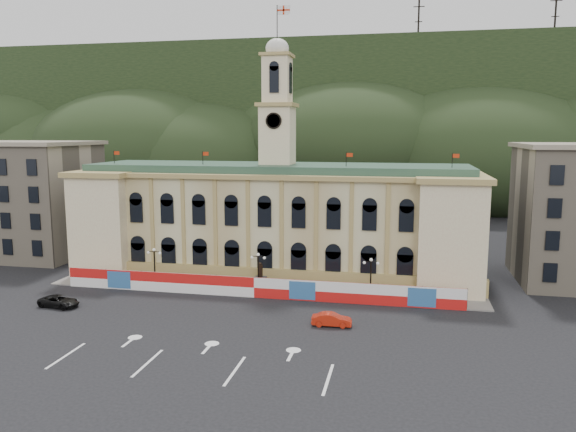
% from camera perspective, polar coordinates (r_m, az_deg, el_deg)
% --- Properties ---
extents(ground, '(260.00, 260.00, 0.00)m').
position_cam_1_polar(ground, '(56.13, -7.57, -12.54)').
color(ground, black).
rests_on(ground, ground).
extents(lane_markings, '(26.00, 10.00, 0.02)m').
position_cam_1_polar(lane_markings, '(51.79, -9.45, -14.44)').
color(lane_markings, white).
rests_on(lane_markings, ground).
extents(hill_ridge, '(230.00, 80.00, 64.00)m').
position_cam_1_polar(hill_ridge, '(172.21, 6.00, 8.32)').
color(hill_ridge, black).
rests_on(hill_ridge, ground).
extents(city_hall, '(56.20, 17.60, 37.10)m').
position_cam_1_polar(city_hall, '(79.90, -1.12, -0.28)').
color(city_hall, beige).
rests_on(city_hall, ground).
extents(side_building_left, '(21.00, 17.00, 18.60)m').
position_cam_1_polar(side_building_left, '(101.19, -25.14, 1.63)').
color(side_building_left, tan).
rests_on(side_building_left, ground).
extents(hoarding_fence, '(50.00, 0.44, 2.50)m').
position_cam_1_polar(hoarding_fence, '(69.37, -3.39, -7.25)').
color(hoarding_fence, red).
rests_on(hoarding_fence, ground).
extents(pavement, '(56.00, 5.50, 0.16)m').
position_cam_1_polar(pavement, '(72.20, -2.87, -7.57)').
color(pavement, slate).
rests_on(pavement, ground).
extents(statue, '(1.40, 1.40, 3.72)m').
position_cam_1_polar(statue, '(72.13, -2.82, -6.68)').
color(statue, '#595651').
rests_on(statue, ground).
extents(lamp_left, '(1.96, 0.44, 5.15)m').
position_cam_1_polar(lamp_left, '(75.45, -13.41, -4.74)').
color(lamp_left, black).
rests_on(lamp_left, ground).
extents(lamp_center, '(1.96, 0.44, 5.15)m').
position_cam_1_polar(lamp_center, '(70.72, -3.04, -5.41)').
color(lamp_center, black).
rests_on(lamp_center, ground).
extents(lamp_right, '(1.96, 0.44, 5.15)m').
position_cam_1_polar(lamp_right, '(68.57, 8.41, -5.94)').
color(lamp_right, black).
rests_on(lamp_right, ground).
extents(red_sedan, '(1.84, 4.32, 1.38)m').
position_cam_1_polar(red_sedan, '(59.79, 4.46, -10.45)').
color(red_sedan, red).
rests_on(red_sedan, ground).
extents(black_suv, '(3.32, 5.31, 1.34)m').
position_cam_1_polar(black_suv, '(70.92, -22.24, -8.02)').
color(black_suv, black).
rests_on(black_suv, ground).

